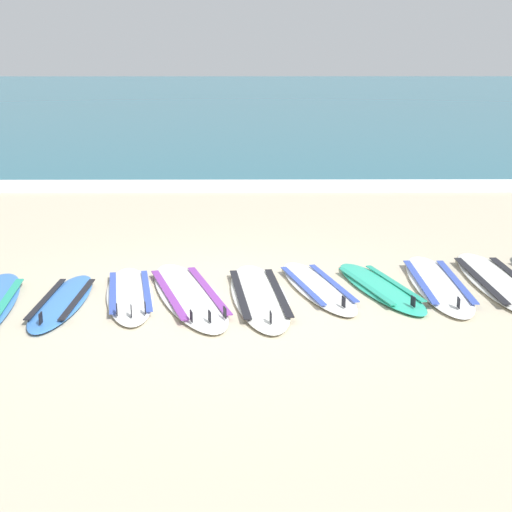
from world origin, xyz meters
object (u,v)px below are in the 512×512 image
object	(u,v)px
surfboard_6	(317,287)
surfboard_7	(380,287)
surfboard_5	(259,295)
surfboard_2	(62,302)
surfboard_8	(438,284)
surfboard_9	(499,282)
surfboard_4	(189,294)
surfboard_3	(130,294)

from	to	relation	value
surfboard_6	surfboard_7	world-z (taller)	same
surfboard_5	surfboard_2	bearing A→B (deg)	-174.82
surfboard_5	surfboard_8	world-z (taller)	same
surfboard_9	surfboard_2	bearing A→B (deg)	-172.44
surfboard_2	surfboard_4	size ratio (longest dim) A/B	0.75
surfboard_4	surfboard_6	world-z (taller)	same
surfboard_6	surfboard_3	bearing A→B (deg)	-173.25
surfboard_3	surfboard_5	size ratio (longest dim) A/B	0.87
surfboard_8	surfboard_4	bearing A→B (deg)	-172.67
surfboard_4	surfboard_9	world-z (taller)	same
surfboard_5	surfboard_9	distance (m)	2.87
surfboard_4	surfboard_8	world-z (taller)	same
surfboard_3	surfboard_8	xyz separation A→B (m)	(3.54, 0.35, -0.00)
surfboard_3	surfboard_4	world-z (taller)	same
surfboard_2	surfboard_8	distance (m)	4.28
surfboard_2	surfboard_8	world-z (taller)	same
surfboard_5	surfboard_7	world-z (taller)	same
surfboard_7	surfboard_6	bearing A→B (deg)	178.36
surfboard_6	surfboard_7	distance (m)	0.72
surfboard_8	surfboard_9	distance (m)	0.74
surfboard_4	surfboard_8	distance (m)	2.90
surfboard_8	surfboard_9	bearing A→B (deg)	4.70
surfboard_2	surfboard_9	world-z (taller)	same
surfboard_2	surfboard_9	xyz separation A→B (m)	(4.97, 0.66, -0.00)
surfboard_6	surfboard_4	bearing A→B (deg)	-169.50
surfboard_4	surfboard_7	distance (m)	2.20
surfboard_8	surfboard_9	world-z (taller)	same
surfboard_7	surfboard_8	xyz separation A→B (m)	(0.70, 0.12, -0.00)
surfboard_2	surfboard_7	bearing A→B (deg)	7.73
surfboard_2	surfboard_3	distance (m)	0.74
surfboard_5	surfboard_3	bearing A→B (deg)	177.81
surfboard_5	surfboard_6	distance (m)	0.74
surfboard_3	surfboard_9	distance (m)	4.30
surfboard_6	surfboard_2	bearing A→B (deg)	-169.93
surfboard_3	surfboard_9	xyz separation A→B (m)	(4.28, 0.41, -0.00)
surfboard_8	surfboard_9	xyz separation A→B (m)	(0.74, 0.06, -0.00)
surfboard_7	surfboard_5	bearing A→B (deg)	-168.42
surfboard_5	surfboard_8	distance (m)	2.13
surfboard_4	surfboard_3	bearing A→B (deg)	178.25
surfboard_6	surfboard_8	xyz separation A→B (m)	(1.42, 0.10, -0.00)
surfboard_4	surfboard_9	xyz separation A→B (m)	(3.62, 0.43, -0.00)
surfboard_2	surfboard_9	bearing A→B (deg)	7.56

